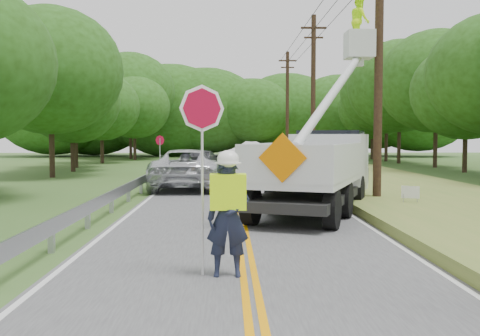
{
  "coord_description": "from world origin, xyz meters",
  "views": [
    {
      "loc": [
        -0.37,
        -10.57,
        2.48
      ],
      "look_at": [
        0.0,
        6.0,
        1.5
      ],
      "focal_mm": 41.12,
      "sensor_mm": 36.0,
      "label": 1
    }
  ],
  "objects": [
    {
      "name": "treeline_right",
      "position": [
        15.71,
        25.11,
        6.38
      ],
      "size": [
        12.19,
        53.3,
        11.26
      ],
      "color": "#332319",
      "rests_on": "ground"
    },
    {
      "name": "treeline_horizon",
      "position": [
        -1.84,
        56.33,
        5.5
      ],
      "size": [
        56.71,
        14.21,
        11.29
      ],
      "color": "#20420F",
      "rests_on": "ground"
    },
    {
      "name": "ground",
      "position": [
        0.0,
        0.0,
        0.0
      ],
      "size": [
        140.0,
        140.0,
        0.0
      ],
      "primitive_type": "plane",
      "color": "#3C5520",
      "rests_on": "ground"
    },
    {
      "name": "tall_grass_verge",
      "position": [
        7.1,
        14.0,
        0.15
      ],
      "size": [
        7.0,
        96.0,
        0.3
      ],
      "primitive_type": "cube",
      "color": "#5B772F",
      "rests_on": "ground"
    },
    {
      "name": "suv_darkgrey",
      "position": [
        -2.08,
        27.52,
        0.74
      ],
      "size": [
        2.66,
        5.22,
        1.45
      ],
      "primitive_type": "imported",
      "rotation": [
        0.0,
        0.0,
        3.01
      ],
      "color": "#36373D",
      "rests_on": "road"
    },
    {
      "name": "road",
      "position": [
        0.0,
        14.0,
        0.01
      ],
      "size": [
        7.2,
        96.0,
        0.03
      ],
      "color": "#474749",
      "rests_on": "ground"
    },
    {
      "name": "utility_poles",
      "position": [
        5.0,
        17.02,
        5.27
      ],
      "size": [
        1.6,
        43.3,
        10.0
      ],
      "color": "black",
      "rests_on": "ground"
    },
    {
      "name": "guardrail",
      "position": [
        -4.02,
        14.91,
        0.55
      ],
      "size": [
        0.18,
        48.0,
        0.77
      ],
      "color": "#A1A2AA",
      "rests_on": "ground"
    },
    {
      "name": "yard_sign",
      "position": [
        5.61,
        7.19,
        0.6
      ],
      "size": [
        0.54,
        0.24,
        0.83
      ],
      "color": "white",
      "rests_on": "ground"
    },
    {
      "name": "stop_sign_permanent",
      "position": [
        -3.95,
        18.49,
        1.65
      ],
      "size": [
        0.43,
        0.35,
        2.5
      ],
      "color": "#A1A2AA",
      "rests_on": "ground"
    },
    {
      "name": "suv_silver",
      "position": [
        -2.3,
        14.97,
        0.94
      ],
      "size": [
        3.15,
        6.65,
        1.83
      ],
      "primitive_type": "imported",
      "rotation": [
        0.0,
        0.0,
        3.16
      ],
      "color": "silver",
      "rests_on": "road"
    },
    {
      "name": "bucket_truck",
      "position": [
        2.83,
        7.76,
        1.66
      ],
      "size": [
        5.05,
        8.01,
        7.35
      ],
      "color": "black",
      "rests_on": "road"
    },
    {
      "name": "treeline_left",
      "position": [
        -10.79,
        30.27,
        5.76
      ],
      "size": [
        10.03,
        55.74,
        11.42
      ],
      "color": "#332319",
      "rests_on": "ground"
    },
    {
      "name": "flagger",
      "position": [
        -0.38,
        -1.07,
        1.2
      ],
      "size": [
        1.21,
        0.49,
        3.34
      ],
      "color": "#191E33",
      "rests_on": "road"
    }
  ]
}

